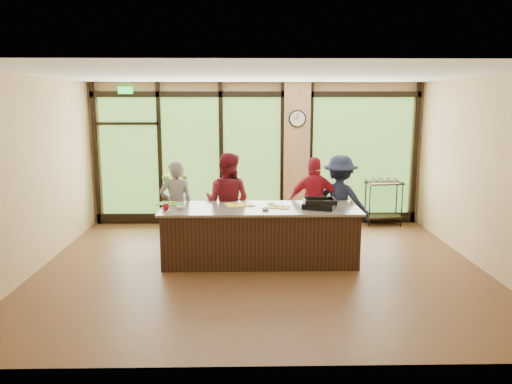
{
  "coord_description": "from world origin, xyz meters",
  "views": [
    {
      "loc": [
        -0.22,
        -7.6,
        2.63
      ],
      "look_at": [
        -0.06,
        0.4,
        1.15
      ],
      "focal_mm": 35.0,
      "sensor_mm": 36.0,
      "label": 1
    }
  ],
  "objects_px": {
    "cook_left": "(176,206)",
    "flower_stand": "(176,214)",
    "island_base": "(260,236)",
    "cook_right": "(340,202)",
    "roasting_pan": "(319,206)",
    "bar_cart": "(384,197)"
  },
  "relations": [
    {
      "from": "roasting_pan",
      "to": "flower_stand",
      "type": "xyz_separation_m",
      "value": [
        -2.6,
        2.0,
        -0.59
      ]
    },
    {
      "from": "cook_right",
      "to": "roasting_pan",
      "type": "xyz_separation_m",
      "value": [
        -0.5,
        -0.9,
        0.13
      ]
    },
    {
      "from": "island_base",
      "to": "bar_cart",
      "type": "height_order",
      "value": "bar_cart"
    },
    {
      "from": "cook_left",
      "to": "flower_stand",
      "type": "distance_m",
      "value": 1.31
    },
    {
      "from": "cook_right",
      "to": "cook_left",
      "type": "bearing_deg",
      "value": 26.13
    },
    {
      "from": "cook_left",
      "to": "island_base",
      "type": "bearing_deg",
      "value": 142.28
    },
    {
      "from": "roasting_pan",
      "to": "bar_cart",
      "type": "height_order",
      "value": "bar_cart"
    },
    {
      "from": "island_base",
      "to": "cook_left",
      "type": "bearing_deg",
      "value": 154.57
    },
    {
      "from": "cook_left",
      "to": "cook_right",
      "type": "xyz_separation_m",
      "value": [
        2.9,
        0.12,
        0.04
      ]
    },
    {
      "from": "island_base",
      "to": "flower_stand",
      "type": "height_order",
      "value": "island_base"
    },
    {
      "from": "cook_right",
      "to": "bar_cart",
      "type": "distance_m",
      "value": 2.08
    },
    {
      "from": "flower_stand",
      "to": "island_base",
      "type": "bearing_deg",
      "value": -30.49
    },
    {
      "from": "island_base",
      "to": "cook_right",
      "type": "distance_m",
      "value": 1.71
    },
    {
      "from": "island_base",
      "to": "flower_stand",
      "type": "relative_size",
      "value": 4.13
    },
    {
      "from": "cook_left",
      "to": "flower_stand",
      "type": "height_order",
      "value": "cook_left"
    },
    {
      "from": "island_base",
      "to": "roasting_pan",
      "type": "bearing_deg",
      "value": -5.73
    },
    {
      "from": "bar_cart",
      "to": "island_base",
      "type": "bearing_deg",
      "value": -145.26
    },
    {
      "from": "cook_right",
      "to": "roasting_pan",
      "type": "relative_size",
      "value": 3.36
    },
    {
      "from": "island_base",
      "to": "flower_stand",
      "type": "bearing_deg",
      "value": 130.84
    },
    {
      "from": "island_base",
      "to": "cook_right",
      "type": "xyz_separation_m",
      "value": [
        1.45,
        0.81,
        0.4
      ]
    },
    {
      "from": "cook_left",
      "to": "flower_stand",
      "type": "relative_size",
      "value": 2.13
    },
    {
      "from": "cook_right",
      "to": "flower_stand",
      "type": "bearing_deg",
      "value": 4.25
    }
  ]
}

